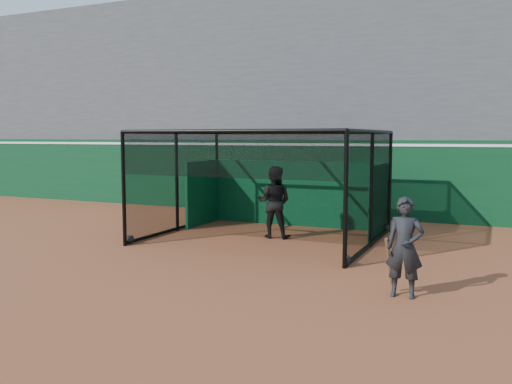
% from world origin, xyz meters
% --- Properties ---
extents(ground, '(120.00, 120.00, 0.00)m').
position_xyz_m(ground, '(0.00, 0.00, 0.00)').
color(ground, brown).
rests_on(ground, ground).
extents(outfield_wall, '(50.00, 0.50, 2.50)m').
position_xyz_m(outfield_wall, '(0.00, 8.50, 1.29)').
color(outfield_wall, '#0A391B').
rests_on(outfield_wall, ground).
extents(grandstand, '(50.00, 7.85, 8.95)m').
position_xyz_m(grandstand, '(0.00, 12.27, 4.48)').
color(grandstand, '#4C4C4F').
rests_on(grandstand, ground).
extents(batting_cage, '(5.47, 4.73, 2.72)m').
position_xyz_m(batting_cage, '(-0.49, 3.94, 1.36)').
color(batting_cage, black).
rests_on(batting_cage, ground).
extents(batter, '(0.98, 0.81, 1.86)m').
position_xyz_m(batter, '(-0.34, 4.08, 0.93)').
color(batter, black).
rests_on(batter, ground).
extents(on_deck_player, '(0.63, 0.43, 1.64)m').
position_xyz_m(on_deck_player, '(3.59, 0.11, 0.82)').
color(on_deck_player, black).
rests_on(on_deck_player, ground).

